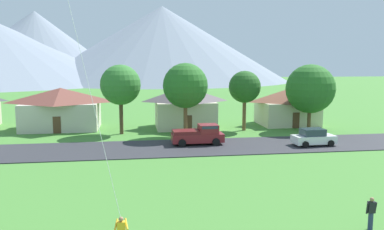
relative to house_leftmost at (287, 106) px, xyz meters
The scene contains 13 objects.
road_strip 22.32m from the house_leftmost, 146.46° to the right, with size 160.00×7.72×0.08m, color #2D2D33.
mountain_central_ridge 145.24m from the house_leftmost, 115.63° to the left, with size 80.01×80.01×30.23m, color gray.
mountain_east_ridge 125.89m from the house_leftmost, 93.55° to the left, with size 110.21×110.21×32.55m, color gray.
house_leftmost is the anchor object (origin of this frame).
house_left_center 29.25m from the house_leftmost, behind, with size 9.82×6.66×5.16m.
house_rightmost 13.85m from the house_leftmost, behind, with size 7.91×6.54×5.25m.
tree_near_left 16.34m from the house_leftmost, 155.61° to the right, with size 4.99×4.99×8.24m.
tree_left_of_center 22.31m from the house_leftmost, behind, with size 4.64×4.64×8.05m.
tree_center 5.52m from the house_leftmost, 79.14° to the right, with size 5.92×5.92×8.08m.
tree_right_of_center 8.30m from the house_leftmost, 152.81° to the right, with size 3.87×3.87×7.28m.
parked_car_white_west_end 13.61m from the house_leftmost, 100.95° to the right, with size 4.28×2.24×1.68m.
pickup_truck_maroon_west_side 17.75m from the house_leftmost, 141.24° to the right, with size 5.23×2.38×1.99m.
watcher_person 33.26m from the house_leftmost, 104.91° to the right, with size 0.56×0.24×1.68m.
Camera 1 is at (-1.59, -7.83, 8.34)m, focal length 36.29 mm.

